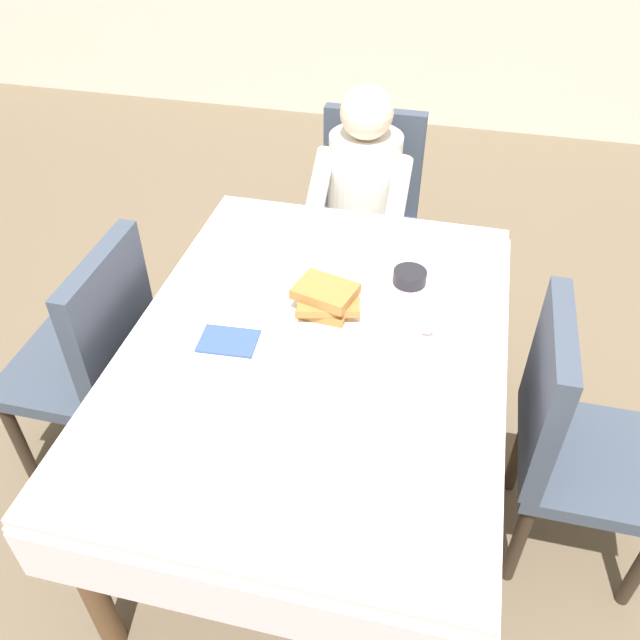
% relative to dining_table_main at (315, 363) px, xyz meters
% --- Properties ---
extents(ground_plane, '(14.00, 14.00, 0.00)m').
position_rel_dining_table_main_xyz_m(ground_plane, '(0.00, 0.00, -0.65)').
color(ground_plane, brown).
extents(dining_table_main, '(1.12, 1.52, 0.74)m').
position_rel_dining_table_main_xyz_m(dining_table_main, '(0.00, 0.00, 0.00)').
color(dining_table_main, silver).
rests_on(dining_table_main, ground).
extents(chair_diner, '(0.44, 0.45, 0.93)m').
position_rel_dining_table_main_xyz_m(chair_diner, '(-0.04, 1.17, -0.12)').
color(chair_diner, '#384251').
rests_on(chair_diner, ground).
extents(diner_person, '(0.40, 0.43, 1.12)m').
position_rel_dining_table_main_xyz_m(diner_person, '(-0.04, 1.01, 0.02)').
color(diner_person, silver).
rests_on(diner_person, ground).
extents(chair_left_side, '(0.45, 0.44, 0.93)m').
position_rel_dining_table_main_xyz_m(chair_left_side, '(-0.77, 0.00, -0.12)').
color(chair_left_side, '#384251').
rests_on(chair_left_side, ground).
extents(chair_right_side, '(0.45, 0.44, 0.93)m').
position_rel_dining_table_main_xyz_m(chair_right_side, '(0.77, 0.00, -0.12)').
color(chair_right_side, '#384251').
rests_on(chair_right_side, ground).
extents(plate_breakfast, '(0.28, 0.28, 0.02)m').
position_rel_dining_table_main_xyz_m(plate_breakfast, '(0.01, 0.13, 0.10)').
color(plate_breakfast, white).
rests_on(plate_breakfast, dining_table_main).
extents(breakfast_stack, '(0.22, 0.18, 0.09)m').
position_rel_dining_table_main_xyz_m(breakfast_stack, '(0.00, 0.12, 0.15)').
color(breakfast_stack, '#A36B33').
rests_on(breakfast_stack, plate_breakfast).
extents(cup_coffee, '(0.11, 0.08, 0.08)m').
position_rel_dining_table_main_xyz_m(cup_coffee, '(0.27, 0.09, 0.13)').
color(cup_coffee, white).
rests_on(cup_coffee, dining_table_main).
extents(bowl_butter, '(0.11, 0.11, 0.04)m').
position_rel_dining_table_main_xyz_m(bowl_butter, '(0.23, 0.35, 0.11)').
color(bowl_butter, black).
rests_on(bowl_butter, dining_table_main).
extents(syrup_pitcher, '(0.08, 0.08, 0.07)m').
position_rel_dining_table_main_xyz_m(syrup_pitcher, '(-0.26, 0.24, 0.13)').
color(syrup_pitcher, silver).
rests_on(syrup_pitcher, dining_table_main).
extents(fork_left_of_plate, '(0.03, 0.18, 0.00)m').
position_rel_dining_table_main_xyz_m(fork_left_of_plate, '(-0.18, 0.11, 0.09)').
color(fork_left_of_plate, silver).
rests_on(fork_left_of_plate, dining_table_main).
extents(knife_right_of_plate, '(0.02, 0.20, 0.00)m').
position_rel_dining_table_main_xyz_m(knife_right_of_plate, '(0.20, 0.11, 0.09)').
color(knife_right_of_plate, silver).
rests_on(knife_right_of_plate, dining_table_main).
extents(spoon_near_edge, '(0.15, 0.02, 0.00)m').
position_rel_dining_table_main_xyz_m(spoon_near_edge, '(0.00, -0.22, 0.09)').
color(spoon_near_edge, silver).
rests_on(spoon_near_edge, dining_table_main).
extents(napkin_folded, '(0.18, 0.13, 0.01)m').
position_rel_dining_table_main_xyz_m(napkin_folded, '(-0.25, -0.06, 0.09)').
color(napkin_folded, '#334C7F').
rests_on(napkin_folded, dining_table_main).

